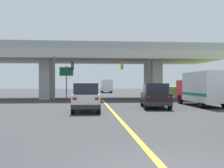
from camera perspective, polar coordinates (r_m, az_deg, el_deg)
name	(u,v)px	position (r m, az deg, el deg)	size (l,w,h in m)	color
ground	(101,98)	(37.79, -2.31, -3.00)	(160.00, 160.00, 0.00)	#353538
overpass_bridge	(101,61)	(37.87, -2.31, 4.77)	(30.66, 9.69, 7.14)	#B7B5AD
lane_divider_stripe	(112,110)	(20.55, -0.07, -5.49)	(0.20, 28.33, 0.01)	yellow
suv_lead	(86,97)	(19.65, -5.41, -2.79)	(1.93, 4.46, 2.02)	silver
suv_crossing	(155,96)	(22.65, 8.93, -2.42)	(2.55, 4.86, 2.02)	black
box_truck	(203,88)	(25.84, 18.28, -0.81)	(2.33, 7.52, 3.03)	red
traffic_signal_nearside	(139,72)	(34.05, 5.62, 2.54)	(3.57, 0.36, 5.51)	slate
traffic_signal_farside	(61,73)	(32.71, -10.56, 2.30)	(2.38, 0.36, 5.23)	#56595E
highway_sign	(66,75)	(35.69, -9.44, 1.95)	(1.76, 0.17, 4.31)	slate
semi_truck_distant	(106,86)	(63.12, -1.15, -0.38)	(2.33, 7.22, 2.94)	silver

